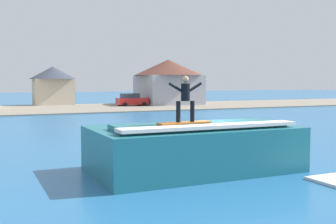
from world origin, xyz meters
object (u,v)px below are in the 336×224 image
(house_gabled_white, at_px, (168,80))
(wave_crest, at_px, (193,147))
(surfboard, at_px, (185,123))
(surfer, at_px, (185,96))
(car_far_shore, at_px, (132,100))
(house_small_cottage, at_px, (53,83))

(house_gabled_white, bearing_deg, wave_crest, -113.44)
(surfboard, xyz_separation_m, surfer, (0.02, -0.03, 0.96))
(car_far_shore, bearing_deg, surfboard, -106.99)
(house_gabled_white, relative_size, house_small_cottage, 1.54)
(surfer, bearing_deg, car_far_shore, 73.04)
(surfer, bearing_deg, wave_crest, 44.17)
(surfboard, bearing_deg, house_gabled_white, 66.08)
(car_far_shore, distance_m, house_gabled_white, 7.54)
(surfer, distance_m, house_small_cottage, 48.85)
(surfboard, height_order, car_far_shore, surfboard)
(surfboard, xyz_separation_m, house_small_cottage, (3.17, 48.72, 1.29))
(car_far_shore, bearing_deg, wave_crest, -106.33)
(surfboard, distance_m, surfer, 0.96)
(surfboard, distance_m, house_gabled_white, 47.19)
(surfboard, xyz_separation_m, house_gabled_white, (19.12, 43.11, 1.84))
(house_gabled_white, bearing_deg, surfer, -113.89)
(surfer, relative_size, house_small_cottage, 0.25)
(car_far_shore, height_order, house_gabled_white, house_gabled_white)
(house_gabled_white, height_order, house_small_cottage, house_gabled_white)
(house_gabled_white, bearing_deg, surfboard, -113.92)
(house_small_cottage, bearing_deg, wave_crest, -92.93)
(surfer, relative_size, car_far_shore, 0.39)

